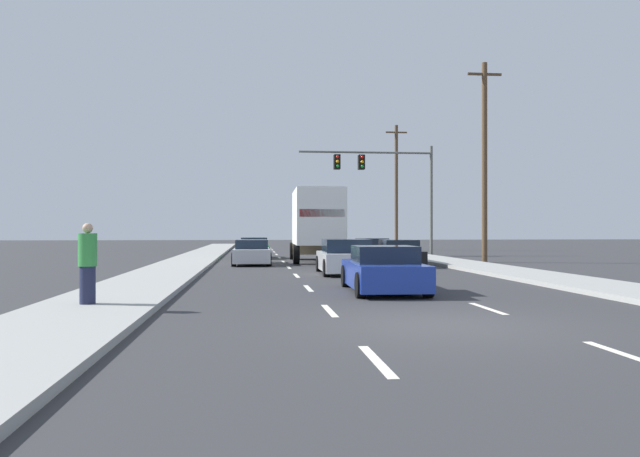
# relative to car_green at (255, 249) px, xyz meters

# --- Properties ---
(ground_plane) EXTENTS (140.00, 140.00, 0.00)m
(ground_plane) POSITION_rel_car_green_xyz_m (3.20, -1.69, -0.57)
(ground_plane) COLOR #333335
(sidewalk_right) EXTENTS (2.58, 80.00, 0.14)m
(sidewalk_right) POSITION_rel_car_green_xyz_m (9.74, -6.69, -0.50)
(sidewalk_right) COLOR #9E9E99
(sidewalk_right) RESTS_ON ground_plane
(sidewalk_left) EXTENTS (2.58, 80.00, 0.14)m
(sidewalk_left) POSITION_rel_car_green_xyz_m (-3.34, -6.69, -0.50)
(sidewalk_left) COLOR #9E9E99
(sidewalk_left) RESTS_ON ground_plane
(lane_markings) EXTENTS (3.54, 62.00, 0.01)m
(lane_markings) POSITION_rel_car_green_xyz_m (3.20, -4.56, -0.57)
(lane_markings) COLOR silver
(lane_markings) RESTS_ON ground_plane
(car_green) EXTENTS (1.93, 4.17, 1.23)m
(car_green) POSITION_rel_car_green_xyz_m (0.00, 0.00, 0.00)
(car_green) COLOR #196B38
(car_green) RESTS_ON ground_plane
(car_silver) EXTENTS (1.85, 4.66, 1.21)m
(car_silver) POSITION_rel_car_green_xyz_m (-0.15, -6.83, -0.00)
(car_silver) COLOR #B7BABF
(car_silver) RESTS_ON ground_plane
(box_truck) EXTENTS (2.70, 7.69, 3.71)m
(box_truck) POSITION_rel_car_green_xyz_m (3.20, -4.94, 1.54)
(box_truck) COLOR white
(box_truck) RESTS_ON ground_plane
(car_white) EXTENTS (2.05, 4.08, 1.33)m
(car_white) POSITION_rel_car_green_xyz_m (3.43, -13.84, 0.04)
(car_white) COLOR white
(car_white) RESTS_ON ground_plane
(car_blue) EXTENTS (2.01, 4.23, 1.25)m
(car_blue) POSITION_rel_car_green_xyz_m (3.43, -20.79, -0.00)
(car_blue) COLOR #1E389E
(car_blue) RESTS_ON ground_plane
(car_gray) EXTENTS (2.05, 4.31, 1.20)m
(car_gray) POSITION_rel_car_green_xyz_m (6.71, -1.80, -0.01)
(car_gray) COLOR slate
(car_gray) RESTS_ON ground_plane
(car_black) EXTENTS (1.89, 4.37, 1.23)m
(car_black) POSITION_rel_car_green_xyz_m (6.57, -9.04, -0.01)
(car_black) COLOR black
(car_black) RESTS_ON ground_plane
(traffic_signal_mast) EXTENTS (8.88, 0.69, 7.24)m
(traffic_signal_mast) POSITION_rel_car_green_xyz_m (8.04, 2.90, 4.89)
(traffic_signal_mast) COLOR #595B56
(traffic_signal_mast) RESTS_ON ground_plane
(utility_pole_mid) EXTENTS (1.80, 0.28, 10.35)m
(utility_pole_mid) POSITION_rel_car_green_xyz_m (11.84, -6.14, 4.75)
(utility_pole_mid) COLOR brown
(utility_pole_mid) RESTS_ON ground_plane
(utility_pole_far) EXTENTS (1.80, 0.28, 10.40)m
(utility_pole_far) POSITION_rel_car_green_xyz_m (11.75, 13.58, 4.77)
(utility_pole_far) COLOR brown
(utility_pole_far) RESTS_ON ground_plane
(pedestrian_near_corner) EXTENTS (0.38, 0.38, 1.68)m
(pedestrian_near_corner) POSITION_rel_car_green_xyz_m (-3.50, -24.00, 0.41)
(pedestrian_near_corner) COLOR #1E233F
(pedestrian_near_corner) RESTS_ON sidewalk_left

